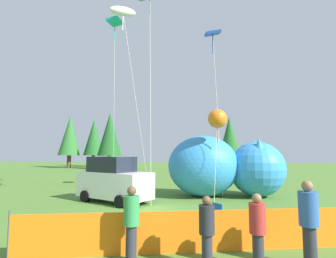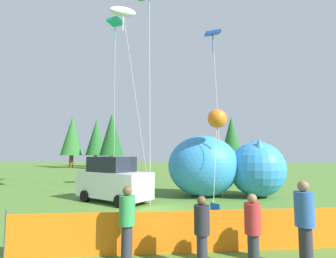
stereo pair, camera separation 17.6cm
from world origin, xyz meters
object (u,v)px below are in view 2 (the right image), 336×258
(spectator_in_green_shirt, at_px, (127,220))
(parked_car, at_px, (113,180))
(kite_teal_diamond, at_px, (115,26))
(inflatable_cat, at_px, (222,168))
(spectator_in_black_shirt, at_px, (202,229))
(spectator_in_red_shirt, at_px, (305,220))
(folding_chair, at_px, (212,215))
(kite_blue_box, at_px, (213,36))
(kite_orange_flower, at_px, (217,119))
(kite_white_ghost, at_px, (123,12))
(spectator_in_yellow_shirt, at_px, (253,228))

(spectator_in_green_shirt, bearing_deg, parked_car, 112.28)
(parked_car, xyz_separation_m, kite_teal_diamond, (-1.27, 3.37, 10.07))
(inflatable_cat, bearing_deg, spectator_in_black_shirt, -101.05)
(parked_car, relative_size, spectator_in_black_shirt, 2.78)
(spectator_in_red_shirt, bearing_deg, folding_chair, 126.78)
(kite_blue_box, bearing_deg, kite_teal_diamond, 174.32)
(kite_orange_flower, bearing_deg, kite_white_ghost, 161.57)
(spectator_in_red_shirt, distance_m, spectator_in_black_shirt, 2.29)
(kite_orange_flower, distance_m, kite_white_ghost, 9.69)
(kite_teal_diamond, bearing_deg, inflatable_cat, -7.50)
(spectator_in_yellow_shirt, xyz_separation_m, kite_orange_flower, (-0.35, 7.92, 3.43))
(spectator_in_green_shirt, bearing_deg, kite_white_ghost, 109.10)
(spectator_in_red_shirt, bearing_deg, kite_orange_flower, 101.15)
(parked_car, height_order, spectator_in_red_shirt, parked_car)
(spectator_in_black_shirt, relative_size, spectator_in_green_shirt, 0.91)
(inflatable_cat, xyz_separation_m, kite_white_ghost, (-6.20, 0.29, 10.12))
(spectator_in_black_shirt, height_order, kite_white_ghost, kite_white_ghost)
(spectator_in_red_shirt, bearing_deg, kite_blue_box, 99.41)
(folding_chair, bearing_deg, kite_white_ghost, -92.62)
(folding_chair, height_order, kite_blue_box, kite_blue_box)
(parked_car, bearing_deg, kite_blue_box, 54.80)
(inflatable_cat, relative_size, kite_teal_diamond, 0.59)
(parked_car, relative_size, kite_blue_box, 0.43)
(folding_chair, bearing_deg, spectator_in_yellow_shirt, 65.02)
(folding_chair, relative_size, kite_blue_box, 0.08)
(kite_teal_diamond, xyz_separation_m, kite_orange_flower, (6.65, -2.58, -6.88))
(kite_blue_box, bearing_deg, kite_white_ghost, 179.70)
(spectator_in_black_shirt, bearing_deg, folding_chair, 84.23)
(folding_chair, distance_m, kite_blue_box, 11.58)
(inflatable_cat, relative_size, kite_white_ghost, 0.55)
(folding_chair, height_order, spectator_in_green_shirt, spectator_in_green_shirt)
(kite_teal_diamond, bearing_deg, kite_white_ghost, -39.16)
(kite_teal_diamond, bearing_deg, spectator_in_red_shirt, -51.45)
(folding_chair, xyz_separation_m, kite_blue_box, (0.36, 6.97, 9.23))
(kite_orange_flower, relative_size, kite_blue_box, 0.47)
(spectator_in_green_shirt, bearing_deg, inflatable_cat, 73.50)
(spectator_in_yellow_shirt, xyz_separation_m, spectator_in_green_shirt, (-2.85, 0.10, 0.06))
(spectator_in_green_shirt, xyz_separation_m, kite_orange_flower, (2.50, 7.82, 3.37))
(inflatable_cat, height_order, spectator_in_black_shirt, inflatable_cat)
(folding_chair, xyz_separation_m, spectator_in_red_shirt, (1.95, -2.61, 0.54))
(parked_car, height_order, spectator_in_green_shirt, parked_car)
(inflatable_cat, xyz_separation_m, kite_blue_box, (-0.39, 0.26, 8.10))
(spectator_in_yellow_shirt, height_order, kite_orange_flower, kite_orange_flower)
(kite_white_ghost, bearing_deg, kite_teal_diamond, 140.84)
(spectator_in_yellow_shirt, xyz_separation_m, kite_teal_diamond, (-7.00, 10.50, 10.30))
(kite_orange_flower, xyz_separation_m, kite_blue_box, (-0.08, 1.93, 5.42))
(kite_orange_flower, bearing_deg, spectator_in_black_shirt, -95.31)
(spectator_in_yellow_shirt, relative_size, spectator_in_red_shirt, 0.86)
(kite_blue_box, bearing_deg, kite_orange_flower, -87.66)
(spectator_in_green_shirt, xyz_separation_m, kite_white_ghost, (-3.39, 9.78, 10.81))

